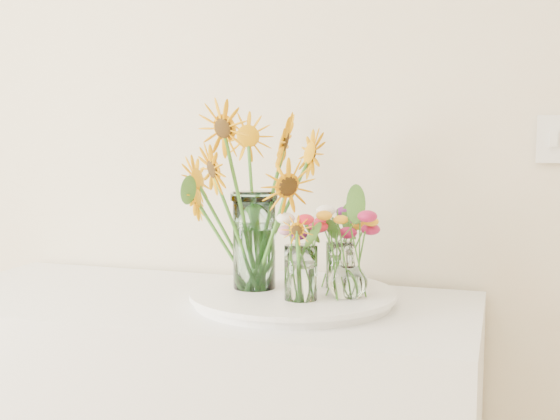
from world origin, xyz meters
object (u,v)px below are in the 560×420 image
object	(u,v)px
small_vase_a	(301,274)
small_vase_c	(340,266)
mason_jar	(254,241)
tray	(293,298)
small_vase_b	(348,271)

from	to	relation	value
small_vase_a	small_vase_c	distance (m)	0.16
mason_jar	small_vase_c	size ratio (longest dim) A/B	2.05
small_vase_a	tray	bearing A→B (deg)	118.45
small_vase_a	small_vase_b	xyz separation A→B (m)	(0.10, 0.06, 0.00)
mason_jar	tray	bearing A→B (deg)	-2.99
small_vase_a	small_vase_c	world-z (taller)	small_vase_a
mason_jar	small_vase_c	bearing A→B (deg)	18.47
mason_jar	small_vase_b	xyz separation A→B (m)	(0.24, -0.03, -0.06)
mason_jar	small_vase_b	bearing A→B (deg)	-5.90
tray	small_vase_b	bearing A→B (deg)	-7.98
tray	small_vase_a	xyz separation A→B (m)	(0.04, -0.08, 0.08)
tray	mason_jar	bearing A→B (deg)	177.01
mason_jar	small_vase_a	size ratio (longest dim) A/B	1.87
mason_jar	small_vase_b	world-z (taller)	mason_jar
tray	small_vase_a	world-z (taller)	small_vase_a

